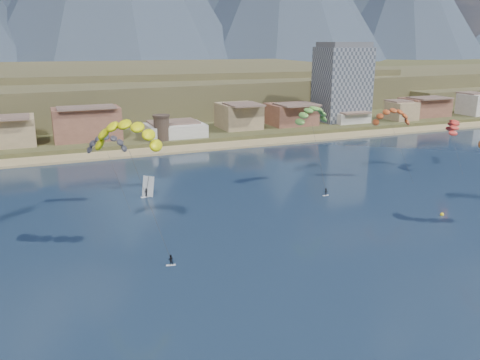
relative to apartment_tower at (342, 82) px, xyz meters
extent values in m
plane|color=black|center=(-85.00, -128.00, -17.82)|extent=(2400.00, 2400.00, 0.00)
cube|color=tan|center=(-85.00, -22.00, -17.57)|extent=(2200.00, 12.00, 0.90)
cube|color=brown|center=(-85.00, 432.00, -17.82)|extent=(2200.00, 900.00, 4.00)
cube|color=brown|center=(-45.00, 92.00, -8.32)|extent=(320.00, 150.00, 15.00)
cube|color=brown|center=(-125.00, 132.00, -6.82)|extent=(380.00, 170.00, 18.00)
cube|color=#2A3546|center=(-85.00, 772.00, 39.18)|extent=(2000.00, 200.00, 110.00)
cube|color=gray|center=(0.00, 0.00, -0.82)|extent=(20.00, 16.00, 30.00)
cube|color=#59595E|center=(0.00, 0.00, 15.18)|extent=(18.00, 14.40, 2.00)
cylinder|color=#47382D|center=(-80.00, -14.00, -11.82)|extent=(5.20, 5.20, 8.00)
cylinder|color=#47382D|center=(-80.00, -14.00, -7.52)|extent=(5.82, 5.82, 0.60)
cube|color=silver|center=(-100.70, -105.29, -17.77)|extent=(1.56, 0.77, 0.10)
imported|color=black|center=(-100.70, -105.29, -16.86)|extent=(0.96, 0.82, 1.73)
cylinder|color=#262626|center=(-102.68, -100.25, -8.56)|extent=(0.05, 0.05, 19.58)
cube|color=silver|center=(-58.31, -83.02, -17.77)|extent=(1.47, 0.48, 0.10)
imported|color=black|center=(-58.31, -83.02, -16.88)|extent=(1.10, 0.65, 1.68)
cylinder|color=#262626|center=(-57.58, -77.99, -9.58)|extent=(0.05, 0.05, 17.58)
cylinder|color=#262626|center=(-105.06, -74.10, -11.82)|extent=(0.04, 0.04, 13.93)
cylinder|color=#262626|center=(-35.31, -79.77, -10.62)|extent=(0.04, 0.04, 15.95)
cylinder|color=#262626|center=(-14.46, -79.24, -12.50)|extent=(0.04, 0.04, 12.84)
cube|color=silver|center=(-96.80, -68.37, -17.75)|extent=(2.77, 1.20, 0.13)
imported|color=black|center=(-96.80, -68.37, -16.72)|extent=(1.03, 0.76, 1.92)
cube|color=white|center=(-96.35, -68.37, -15.35)|extent=(1.49, 3.03, 4.59)
sphere|color=yellow|center=(-43.30, -103.47, -17.69)|extent=(0.77, 0.77, 0.77)
camera|label=1|loc=(-117.60, -175.78, 16.58)|focal=36.85mm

